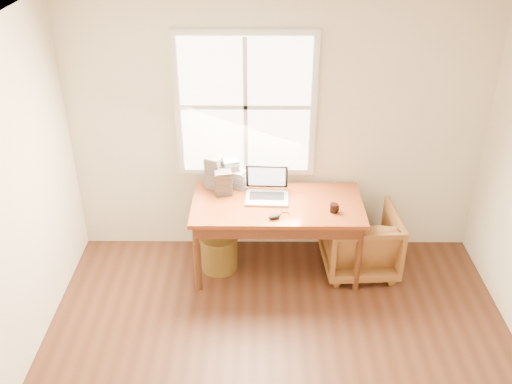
% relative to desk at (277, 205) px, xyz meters
% --- Properties ---
extents(room_shell, '(4.04, 4.54, 2.64)m').
position_rel_desk_xyz_m(room_shell, '(-0.02, -1.64, 0.59)').
color(room_shell, '#4D291A').
rests_on(room_shell, ground).
extents(desk, '(1.60, 0.80, 0.04)m').
position_rel_desk_xyz_m(desk, '(0.00, 0.00, 0.00)').
color(desk, brown).
rests_on(desk, room_shell).
extents(armchair, '(0.73, 0.75, 0.64)m').
position_rel_desk_xyz_m(armchair, '(0.81, 0.00, -0.41)').
color(armchair, brown).
rests_on(armchair, room_shell).
extents(wicker_stool, '(0.44, 0.44, 0.36)m').
position_rel_desk_xyz_m(wicker_stool, '(-0.56, -0.00, -0.55)').
color(wicker_stool, brown).
rests_on(wicker_stool, room_shell).
extents(laptop, '(0.39, 0.40, 0.28)m').
position_rel_desk_xyz_m(laptop, '(-0.10, 0.06, 0.16)').
color(laptop, '#B7B9BE').
rests_on(laptop, desk).
extents(mouse, '(0.12, 0.10, 0.04)m').
position_rel_desk_xyz_m(mouse, '(-0.04, -0.27, 0.04)').
color(mouse, black).
rests_on(mouse, desk).
extents(coffee_mug, '(0.09, 0.09, 0.08)m').
position_rel_desk_xyz_m(coffee_mug, '(0.51, -0.16, 0.06)').
color(coffee_mug, black).
rests_on(coffee_mug, desk).
extents(cd_stack_a, '(0.19, 0.18, 0.29)m').
position_rel_desk_xyz_m(cd_stack_a, '(-0.45, 0.31, 0.17)').
color(cd_stack_a, silver).
rests_on(cd_stack_a, desk).
extents(cd_stack_b, '(0.18, 0.17, 0.24)m').
position_rel_desk_xyz_m(cd_stack_b, '(-0.52, 0.18, 0.14)').
color(cd_stack_b, '#232227').
rests_on(cd_stack_b, desk).
extents(cd_stack_c, '(0.18, 0.17, 0.33)m').
position_rel_desk_xyz_m(cd_stack_c, '(-0.61, 0.29, 0.18)').
color(cd_stack_c, '#9698A2').
rests_on(cd_stack_c, desk).
extents(cd_stack_d, '(0.18, 0.17, 0.18)m').
position_rel_desk_xyz_m(cd_stack_d, '(-0.38, 0.30, 0.11)').
color(cd_stack_d, silver).
rests_on(cd_stack_d, desk).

